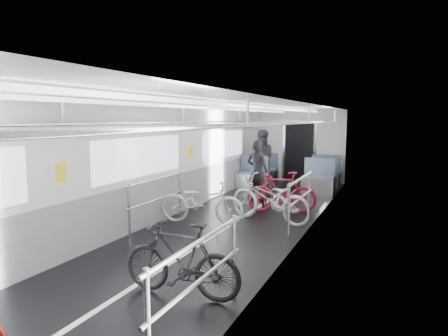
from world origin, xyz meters
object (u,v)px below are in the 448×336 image
object	(u,v)px
bike_left_far	(202,201)
bike_right_near	(181,259)
bike_right_mid	(269,199)
bike_aisle	(268,186)
person_seated	(261,159)
bike_right_far	(282,192)
person_standing	(257,171)

from	to	relation	value
bike_left_far	bike_right_near	distance (m)	3.36
bike_right_mid	bike_aisle	world-z (taller)	bike_right_mid
bike_aisle	person_seated	size ratio (longest dim) A/B	0.95
bike_right_far	person_standing	distance (m)	1.32
bike_left_far	person_seated	size ratio (longest dim) A/B	0.97
person_standing	bike_right_near	bearing A→B (deg)	106.33
person_standing	bike_left_far	bearing A→B (deg)	88.96
bike_right_mid	person_standing	distance (m)	2.04
bike_aisle	person_standing	distance (m)	0.49
bike_right_near	bike_right_mid	world-z (taller)	bike_right_mid
bike_right_far	person_seated	distance (m)	3.44
bike_right_near	bike_aisle	distance (m)	5.53
bike_right_far	person_standing	bearing A→B (deg)	-149.77
bike_right_near	bike_left_far	bearing A→B (deg)	-159.56
bike_right_near	bike_right_mid	xyz separation A→B (m)	(-0.05, 3.78, 0.03)
bike_right_mid	bike_right_far	xyz separation A→B (m)	(0.02, 0.90, -0.02)
bike_left_far	person_standing	world-z (taller)	person_standing
bike_right_mid	bike_aisle	size ratio (longest dim) A/B	1.09
person_standing	person_seated	bearing A→B (deg)	-67.67
bike_right_mid	person_seated	size ratio (longest dim) A/B	1.04
bike_left_far	bike_right_near	size ratio (longest dim) A/B	1.13
bike_aisle	person_seated	xyz separation A→B (m)	(-0.93, 2.26, 0.44)
bike_right_far	bike_aisle	bearing A→B (deg)	-159.48
bike_left_far	bike_right_mid	xyz separation A→B (m)	(1.22, 0.67, 0.03)
person_standing	person_seated	distance (m)	2.24
bike_right_mid	person_standing	world-z (taller)	person_standing
bike_right_far	bike_aisle	size ratio (longest dim) A/B	0.92
bike_right_far	person_seated	size ratio (longest dim) A/B	0.88
bike_left_far	person_seated	world-z (taller)	person_seated
bike_right_near	person_seated	distance (m)	7.91
bike_aisle	bike_right_mid	bearing A→B (deg)	-81.26
person_standing	bike_aisle	bearing A→B (deg)	170.11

